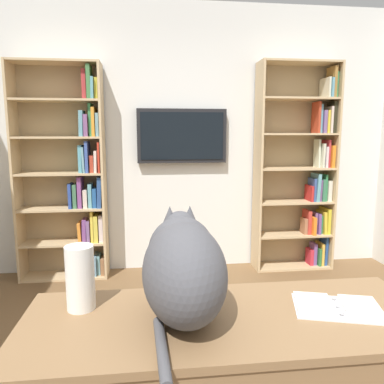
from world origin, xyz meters
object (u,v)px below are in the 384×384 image
Objects in this scene: bookshelf_right at (72,176)px; cat at (183,265)px; desk at (232,346)px; paper_towel_roll at (80,278)px; open_binder at (337,307)px; bookshelf_left at (303,172)px; wall_mounted_tv at (182,136)px.

cat is at bearing 110.02° from bookshelf_right.
desk is 6.17× the size of paper_towel_roll.
desk is at bearing 3.81° from open_binder.
bookshelf_left is at bearing -118.29° from desk.
open_binder is (-0.43, -0.03, 0.12)m from desk.
bookshelf_right is at bearing -69.98° from cat.
bookshelf_right is 2.81m from open_binder.
open_binder is (-0.38, 2.46, -0.66)m from wall_mounted_tv.
bookshelf_left is at bearing -129.69° from paper_towel_roll.
bookshelf_left is 8.29× the size of paper_towel_roll.
bookshelf_left is at bearing -122.11° from cat.
wall_mounted_tv is 0.57× the size of desk.
open_binder is at bearing 121.60° from bookshelf_right.
cat is (0.22, 2.44, -0.47)m from wall_mounted_tv.
wall_mounted_tv reaches higher than open_binder.
wall_mounted_tv is 1.39× the size of cat.
wall_mounted_tv is at bearing -104.80° from paper_towel_roll.
open_binder is 1.02m from paper_towel_roll.
bookshelf_right is at bearing 0.02° from bookshelf_left.
bookshelf_left is 2.35× the size of wall_mounted_tv.
bookshelf_left is 5.59× the size of open_binder.
desk is 0.64m from paper_towel_roll.
bookshelf_right reaches higher than desk.
bookshelf_left is at bearing 176.19° from wall_mounted_tv.
open_binder is at bearing 98.86° from wall_mounted_tv.
wall_mounted_tv reaches higher than paper_towel_roll.
open_binder is (-1.46, 2.38, -0.28)m from bookshelf_right.
wall_mounted_tv reaches higher than desk.
bookshelf_right is 8.10× the size of paper_towel_roll.
desk is (1.30, 2.41, -0.40)m from bookshelf_left.
paper_towel_roll is at bearing 101.58° from bookshelf_right.
paper_towel_roll is at bearing 75.20° from wall_mounted_tv.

